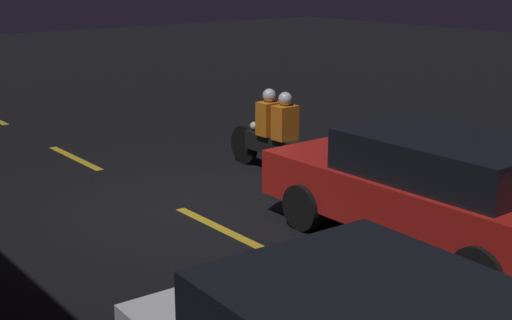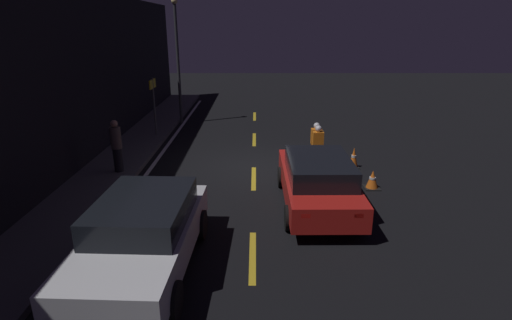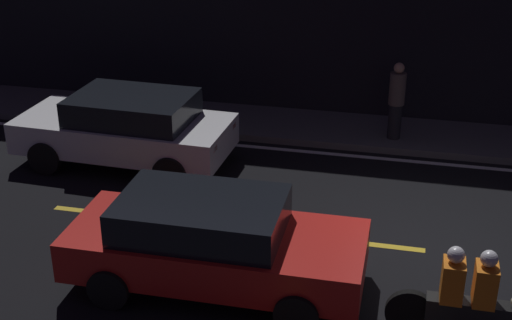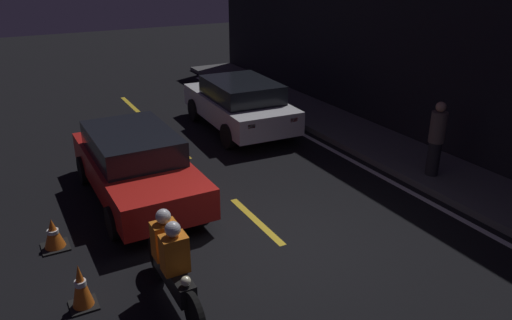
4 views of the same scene
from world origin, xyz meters
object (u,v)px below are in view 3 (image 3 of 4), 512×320
at_px(sedan_white, 127,127).
at_px(motorcycle, 469,299).
at_px(taxi_red, 212,241).
at_px(pedestrian, 396,100).

distance_m(sedan_white, motorcycle, 7.76).
distance_m(sedan_white, taxi_red, 4.77).
distance_m(taxi_red, motorcycle, 3.62).
bearing_deg(pedestrian, taxi_red, -111.01).
bearing_deg(pedestrian, sedan_white, -157.00).
bearing_deg(taxi_red, sedan_white, 126.74).
bearing_deg(motorcycle, taxi_red, 172.18).
xyz_separation_m(sedan_white, pedestrian, (5.19, 2.20, 0.22)).
height_order(sedan_white, pedestrian, pedestrian).
height_order(sedan_white, motorcycle, sedan_white).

